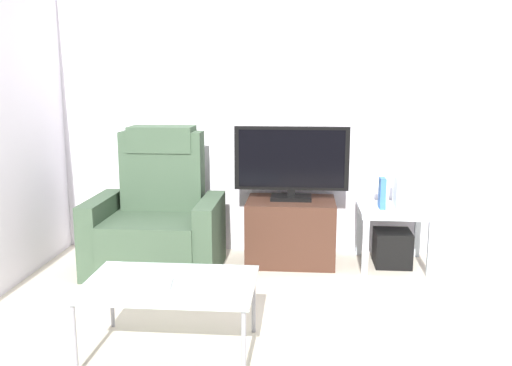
# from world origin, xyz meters

# --- Properties ---
(ground_plane) EXTENTS (6.40, 6.40, 0.00)m
(ground_plane) POSITION_xyz_m (0.00, 0.00, 0.00)
(ground_plane) COLOR beige
(wall_back) EXTENTS (6.40, 0.06, 2.60)m
(wall_back) POSITION_xyz_m (0.00, 1.13, 1.30)
(wall_back) COLOR silver
(wall_back) RESTS_ON ground
(tv_stand) EXTENTS (0.69, 0.50, 0.51)m
(tv_stand) POSITION_xyz_m (0.08, 0.82, 0.25)
(tv_stand) COLOR #3D2319
(tv_stand) RESTS_ON ground
(television) EXTENTS (0.89, 0.20, 0.58)m
(television) POSITION_xyz_m (0.08, 0.84, 0.81)
(television) COLOR black
(television) RESTS_ON tv_stand
(recliner_armchair) EXTENTS (0.98, 0.78, 1.08)m
(recliner_armchair) POSITION_xyz_m (-0.93, 0.60, 0.37)
(recliner_armchair) COLOR #384C38
(recliner_armchair) RESTS_ON ground
(side_table) EXTENTS (0.54, 0.54, 0.46)m
(side_table) POSITION_xyz_m (0.88, 0.80, 0.39)
(side_table) COLOR silver
(side_table) RESTS_ON ground
(subwoofer_box) EXTENTS (0.28, 0.28, 0.28)m
(subwoofer_box) POSITION_xyz_m (0.88, 0.80, 0.14)
(subwoofer_box) COLOR black
(subwoofer_box) RESTS_ON ground
(book_upright) EXTENTS (0.04, 0.13, 0.24)m
(book_upright) POSITION_xyz_m (0.78, 0.78, 0.58)
(book_upright) COLOR #3366B2
(book_upright) RESTS_ON side_table
(game_console) EXTENTS (0.07, 0.20, 0.24)m
(game_console) POSITION_xyz_m (0.92, 0.81, 0.59)
(game_console) COLOR white
(game_console) RESTS_ON side_table
(coffee_table) EXTENTS (0.90, 0.60, 0.40)m
(coffee_table) POSITION_xyz_m (-0.52, -0.72, 0.37)
(coffee_table) COLOR #B2C6C1
(coffee_table) RESTS_ON ground
(cell_phone) EXTENTS (0.09, 0.16, 0.01)m
(cell_phone) POSITION_xyz_m (-0.54, -0.75, 0.40)
(cell_phone) COLOR #B7B7BC
(cell_phone) RESTS_ON coffee_table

